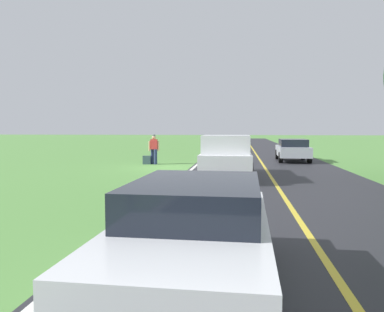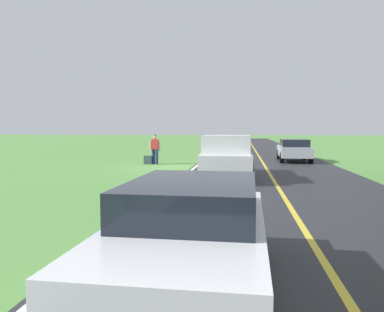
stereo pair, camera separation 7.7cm
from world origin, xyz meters
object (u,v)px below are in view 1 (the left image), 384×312
sedan_near_oncoming (293,149)px  suitcase_carried (147,160)px  hitchhiker_walking (154,147)px  pickup_truck_passing (227,155)px  sedan_ahead_same_lane (195,232)px

sedan_near_oncoming → suitcase_carried: bearing=20.2°
hitchhiker_walking → sedan_near_oncoming: hitchhiker_walking is taller
pickup_truck_passing → sedan_ahead_same_lane: size_ratio=1.22×
pickup_truck_passing → hitchhiker_walking: bearing=-52.9°
sedan_ahead_same_lane → sedan_near_oncoming: same height
hitchhiker_walking → suitcase_carried: 0.85m
pickup_truck_passing → sedan_near_oncoming: bearing=-113.7°
sedan_near_oncoming → hitchhiker_walking: bearing=20.4°
hitchhiker_walking → sedan_near_oncoming: bearing=-159.6°
hitchhiker_walking → suitcase_carried: (0.41, 0.12, -0.73)m
suitcase_carried → pickup_truck_passing: pickup_truck_passing is taller
hitchhiker_walking → sedan_near_oncoming: 8.89m
sedan_ahead_same_lane → suitcase_carried: bearing=-74.4°
hitchhiker_walking → pickup_truck_passing: pickup_truck_passing is taller
suitcase_carried → sedan_ahead_same_lane: size_ratio=0.11×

